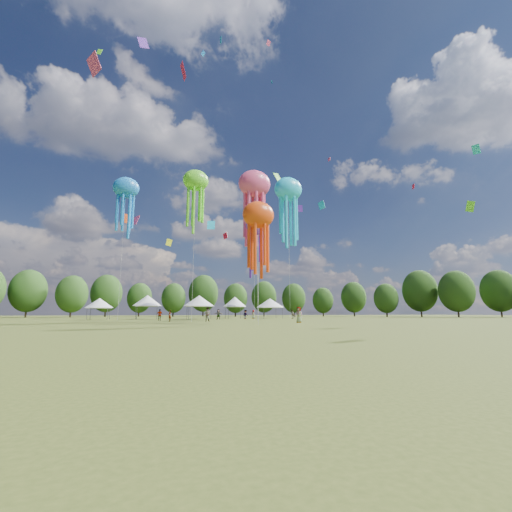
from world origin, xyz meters
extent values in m
plane|color=#384416|center=(0.00, 0.00, 0.00)|extent=(300.00, 300.00, 0.00)
imported|color=gray|center=(-2.61, 35.31, 0.96)|extent=(1.19, 1.13, 1.93)
imported|color=gray|center=(9.14, 53.77, 0.85)|extent=(0.83, 0.98, 1.70)
imported|color=gray|center=(15.72, 49.49, 0.88)|extent=(0.81, 0.96, 1.75)
imported|color=gray|center=(6.71, 50.52, 0.85)|extent=(1.26, 1.02, 1.70)
imported|color=gray|center=(-8.96, 42.36, 0.87)|extent=(1.09, 0.69, 1.73)
imported|color=gray|center=(1.22, 48.67, 0.91)|extent=(1.72, 1.32, 1.81)
imported|color=gray|center=(-7.68, 35.76, 0.79)|extent=(0.43, 0.61, 1.58)
imported|color=gray|center=(7.12, 25.93, 0.94)|extent=(1.08, 1.06, 1.87)
cylinder|color=#47474C|center=(-20.45, 49.58, 0.95)|extent=(0.08, 0.08, 1.91)
cylinder|color=#47474C|center=(-20.45, 52.71, 0.95)|extent=(0.08, 0.08, 1.91)
cylinder|color=#47474C|center=(-17.32, 49.58, 0.95)|extent=(0.08, 0.08, 1.91)
cylinder|color=#47474C|center=(-17.32, 52.71, 0.95)|extent=(0.08, 0.08, 1.91)
cube|color=white|center=(-18.88, 51.15, 1.96)|extent=(3.53, 3.53, 0.10)
cone|color=white|center=(-18.88, 51.15, 2.83)|extent=(4.59, 4.59, 1.64)
cylinder|color=#47474C|center=(-13.02, 52.92, 1.17)|extent=(0.08, 0.08, 2.34)
cylinder|color=#47474C|center=(-13.02, 56.57, 1.17)|extent=(0.08, 0.08, 2.34)
cylinder|color=#47474C|center=(-9.36, 52.92, 1.17)|extent=(0.08, 0.08, 2.34)
cylinder|color=#47474C|center=(-9.36, 56.57, 1.17)|extent=(0.08, 0.08, 2.34)
cube|color=white|center=(-11.19, 54.75, 2.39)|extent=(4.06, 4.06, 0.10)
cone|color=white|center=(-11.19, 54.75, 3.44)|extent=(5.28, 5.28, 2.00)
cylinder|color=#47474C|center=(-3.90, 49.84, 1.15)|extent=(0.08, 0.08, 2.29)
cylinder|color=#47474C|center=(-3.90, 53.82, 1.15)|extent=(0.08, 0.08, 2.29)
cylinder|color=#47474C|center=(0.08, 49.84, 1.15)|extent=(0.08, 0.08, 2.29)
cylinder|color=#47474C|center=(0.08, 53.82, 1.15)|extent=(0.08, 0.08, 2.29)
cube|color=white|center=(-1.91, 51.83, 2.34)|extent=(4.38, 4.38, 0.10)
cone|color=white|center=(-1.91, 51.83, 3.38)|extent=(5.70, 5.70, 1.97)
cylinder|color=#47474C|center=(4.01, 53.35, 1.15)|extent=(0.08, 0.08, 2.29)
cylinder|color=#47474C|center=(4.01, 56.51, 1.15)|extent=(0.08, 0.08, 2.29)
cylinder|color=#47474C|center=(7.17, 53.35, 1.15)|extent=(0.08, 0.08, 2.29)
cylinder|color=#47474C|center=(7.17, 56.51, 1.15)|extent=(0.08, 0.08, 2.29)
cube|color=white|center=(5.59, 54.93, 2.34)|extent=(3.55, 3.55, 0.10)
cone|color=white|center=(5.59, 54.93, 3.38)|extent=(4.62, 4.62, 1.97)
cylinder|color=#47474C|center=(11.41, 54.10, 1.09)|extent=(0.08, 0.08, 2.18)
cylinder|color=#47474C|center=(11.41, 58.12, 1.09)|extent=(0.08, 0.08, 2.18)
cylinder|color=#47474C|center=(15.44, 54.10, 1.09)|extent=(0.08, 0.08, 2.18)
cylinder|color=#47474C|center=(15.44, 58.12, 1.09)|extent=(0.08, 0.08, 2.18)
cube|color=white|center=(13.42, 56.11, 2.23)|extent=(4.43, 4.43, 0.10)
cone|color=white|center=(13.42, 56.11, 3.22)|extent=(5.76, 5.76, 1.87)
ellipsoid|color=#60E225|center=(-4.88, 33.98, 19.78)|extent=(3.63, 2.54, 3.08)
cylinder|color=beige|center=(-4.88, 33.98, 9.89)|extent=(0.03, 0.03, 19.78)
ellipsoid|color=#DB406E|center=(5.64, 40.53, 22.84)|extent=(5.56, 3.89, 4.73)
cylinder|color=beige|center=(5.64, 40.53, 11.42)|extent=(0.03, 0.03, 22.84)
ellipsoid|color=purple|center=(4.18, 33.66, 13.79)|extent=(3.52, 2.46, 2.99)
cylinder|color=beige|center=(4.18, 33.66, 6.89)|extent=(0.03, 0.03, 13.79)
ellipsoid|color=blue|center=(-15.38, 46.70, 22.21)|extent=(4.31, 3.02, 3.67)
cylinder|color=beige|center=(-15.38, 46.70, 11.10)|extent=(0.03, 0.03, 22.21)
ellipsoid|color=#E0410E|center=(0.38, 20.27, 11.28)|extent=(3.36, 2.35, 2.86)
cylinder|color=beige|center=(0.38, 20.27, 5.64)|extent=(0.03, 0.03, 11.28)
ellipsoid|color=#1CC6EF|center=(13.64, 45.27, 24.43)|extent=(5.42, 3.79, 4.61)
cylinder|color=beige|center=(13.64, 45.27, 12.21)|extent=(0.03, 0.03, 24.43)
cube|color=blue|center=(-1.77, 33.41, 42.70)|extent=(0.22, 1.01, 1.12)
cube|color=#1CC6EF|center=(1.68, 63.40, 21.07)|extent=(1.89, 1.16, 2.18)
cube|color=#DB406E|center=(27.77, 54.70, 36.59)|extent=(0.50, 0.92, 1.04)
cube|color=purple|center=(-12.36, 25.22, 32.71)|extent=(1.44, 0.37, 1.67)
cube|color=red|center=(1.25, 43.16, 14.09)|extent=(0.65, 1.04, 1.33)
cube|color=#60E225|center=(-19.84, 39.40, 41.35)|extent=(1.00, 0.42, 1.16)
cube|color=blue|center=(-2.60, 50.47, 53.98)|extent=(0.94, 0.72, 1.07)
cube|color=#1CC6EF|center=(36.46, 24.90, 25.84)|extent=(0.95, 1.41, 1.43)
cube|color=#DB406E|center=(-16.79, 22.24, 26.61)|extent=(1.75, 1.25, 2.34)
cube|color=red|center=(-7.36, 30.73, 34.15)|extent=(0.81, 2.08, 2.31)
cube|color=#E0410E|center=(-16.32, 64.08, 21.36)|extent=(1.64, 0.76, 2.12)
cube|color=#60E225|center=(13.99, 52.05, 29.50)|extent=(2.20, 1.29, 2.36)
cube|color=#1CC6EF|center=(27.20, 58.16, 26.45)|extent=(1.11, 1.76, 2.35)
cube|color=#DB406E|center=(6.86, 36.09, 46.55)|extent=(0.86, 0.55, 0.94)
cube|color=purple|center=(24.35, 64.53, 27.28)|extent=(1.39, 0.50, 1.81)
cube|color=red|center=(32.73, 34.31, 22.94)|extent=(0.28, 0.76, 0.95)
cube|color=#F0F219|center=(-7.80, 51.27, 14.03)|extent=(1.23, 0.22, 1.47)
cube|color=#60E225|center=(35.70, 26.26, 17.12)|extent=(1.30, 0.81, 1.72)
cube|color=blue|center=(15.63, 60.17, 58.00)|extent=(0.39, 0.76, 0.81)
cube|color=#DB406E|center=(-13.84, 50.19, 17.49)|extent=(1.62, 1.92, 2.06)
cylinder|color=#38281C|center=(-40.68, 85.49, 1.71)|extent=(0.44, 0.44, 3.41)
ellipsoid|color=#234015|center=(-40.68, 85.49, 6.61)|extent=(8.53, 8.53, 10.66)
cylinder|color=#38281C|center=(-30.60, 85.02, 1.53)|extent=(0.44, 0.44, 3.07)
ellipsoid|color=#234015|center=(-30.60, 85.02, 5.94)|extent=(7.66, 7.66, 9.58)
cylinder|color=#38281C|center=(-23.51, 93.33, 1.72)|extent=(0.44, 0.44, 3.43)
ellipsoid|color=#234015|center=(-23.51, 93.33, 6.65)|extent=(8.58, 8.58, 10.73)
cylinder|color=#38281C|center=(-14.76, 98.96, 1.47)|extent=(0.44, 0.44, 2.95)
ellipsoid|color=#234015|center=(-14.76, 98.96, 5.71)|extent=(7.37, 7.37, 9.21)
cylinder|color=#38281C|center=(-4.70, 95.06, 1.45)|extent=(0.44, 0.44, 2.89)
ellipsoid|color=#234015|center=(-4.70, 95.06, 5.61)|extent=(7.23, 7.23, 9.04)
cylinder|color=#38281C|center=(4.91, 99.49, 1.92)|extent=(0.44, 0.44, 3.84)
ellipsoid|color=#234015|center=(4.91, 99.49, 7.44)|extent=(9.60, 9.60, 11.99)
cylinder|color=#38281C|center=(13.19, 88.44, 1.42)|extent=(0.44, 0.44, 2.84)
ellipsoid|color=#234015|center=(13.19, 88.44, 5.51)|extent=(7.11, 7.11, 8.89)
cylinder|color=#38281C|center=(22.93, 91.04, 1.58)|extent=(0.44, 0.44, 3.16)
ellipsoid|color=#234015|center=(22.93, 91.04, 6.13)|extent=(7.91, 7.91, 9.88)
cylinder|color=#38281C|center=(30.69, 85.29, 1.44)|extent=(0.44, 0.44, 2.88)
ellipsoid|color=#234015|center=(30.69, 85.29, 5.59)|extent=(7.21, 7.21, 9.01)
cylinder|color=#38281C|center=(41.52, 87.24, 1.31)|extent=(0.44, 0.44, 2.63)
ellipsoid|color=#234015|center=(41.52, 87.24, 5.09)|extent=(6.57, 6.57, 8.22)
cylinder|color=#38281C|center=(50.52, 83.73, 1.56)|extent=(0.44, 0.44, 3.13)
ellipsoid|color=#234015|center=(50.52, 83.73, 6.06)|extent=(7.81, 7.81, 9.77)
cylinder|color=#38281C|center=(53.64, 71.81, 1.36)|extent=(0.44, 0.44, 2.72)
ellipsoid|color=#234015|center=(53.64, 71.81, 5.27)|extent=(6.80, 6.80, 8.50)
cylinder|color=#38281C|center=(62.96, 68.92, 1.90)|extent=(0.44, 0.44, 3.81)
ellipsoid|color=#234015|center=(62.96, 68.92, 7.38)|extent=(9.52, 9.52, 11.90)
cylinder|color=#38281C|center=(66.57, 59.80, 1.76)|extent=(0.44, 0.44, 3.51)
ellipsoid|color=#234015|center=(66.57, 59.80, 6.80)|extent=(8.78, 8.78, 10.97)
cylinder|color=#38281C|center=(79.39, 58.26, 1.82)|extent=(0.44, 0.44, 3.64)
ellipsoid|color=#234015|center=(79.39, 58.26, 7.05)|extent=(9.10, 9.10, 11.37)
camera|label=1|loc=(-9.33, -12.86, 1.20)|focal=24.02mm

